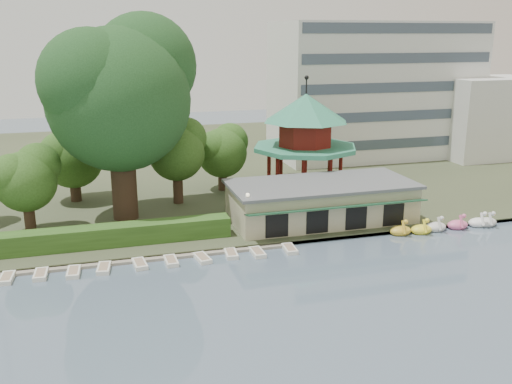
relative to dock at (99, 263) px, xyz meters
name	(u,v)px	position (x,y,z in m)	size (l,w,h in m)	color
ground_plane	(306,347)	(12.00, -17.20, -0.12)	(220.00, 220.00, 0.00)	slate
shore	(178,165)	(12.00, 34.80, 0.08)	(220.00, 70.00, 0.40)	#424930
embankment	(237,248)	(12.00, 0.10, 0.03)	(220.00, 0.60, 0.30)	gray
dock	(99,263)	(0.00, 0.00, 0.00)	(34.00, 1.60, 0.24)	gray
boathouse	(321,201)	(22.00, 4.77, 2.25)	(18.60, 9.39, 3.90)	tan
pavilion	(305,134)	(24.00, 14.80, 7.36)	(12.40, 12.40, 13.50)	tan
office_building	(393,95)	(44.67, 31.80, 9.61)	(38.00, 18.00, 20.00)	silver
hedge	(61,240)	(-3.00, 3.30, 1.18)	(30.00, 2.00, 1.80)	#345C1F
lamp_post	(248,207)	(13.50, 1.80, 3.22)	(0.36, 0.36, 4.28)	black
big_tree	(120,89)	(3.19, 11.03, 13.38)	(15.43, 14.38, 20.46)	#3A281C
small_trees	(89,161)	(-0.28, 14.85, 5.65)	(39.20, 16.34, 9.44)	#3A281C
swan_boats	(447,226)	(33.27, -0.55, 0.28)	(11.81, 2.07, 1.92)	gold
moored_rowboats	(107,268)	(0.65, -1.43, 0.06)	(32.79, 2.74, 0.36)	white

